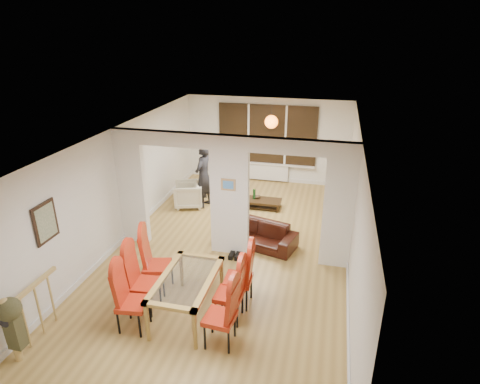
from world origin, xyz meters
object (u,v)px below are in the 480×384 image
at_px(dining_table, 187,296).
at_px(coffee_table, 262,204).
at_px(dining_chair_lb, 143,280).
at_px(bowl, 257,197).
at_px(dining_chair_rc, 238,275).
at_px(television, 329,201).
at_px(dining_chair_la, 132,299).
at_px(dining_chair_ra, 220,313).
at_px(dining_chair_lc, 157,262).
at_px(armchair, 188,194).
at_px(sofa, 255,233).
at_px(bottle, 254,194).
at_px(person, 204,176).
at_px(dining_chair_rb, 229,291).

bearing_deg(dining_table, coffee_table, 84.53).
relative_size(dining_chair_lb, bowl, 5.79).
xyz_separation_m(dining_chair_rc, television, (1.41, 4.30, -0.32)).
relative_size(dining_chair_la, dining_chair_ra, 0.99).
relative_size(dining_chair_lc, armchair, 1.59).
relative_size(dining_chair_la, sofa, 0.62).
bearing_deg(bottle, coffee_table, -5.73).
height_order(armchair, television, armchair).
distance_m(sofa, bowl, 2.08).
height_order(dining_chair_lb, dining_chair_lc, dining_chair_lc).
relative_size(dining_chair_la, dining_chair_lc, 0.95).
bearing_deg(person, dining_table, 23.86).
height_order(dining_chair_rc, television, dining_chair_rc).
relative_size(bottle, bowl, 1.47).
bearing_deg(dining_chair_la, dining_chair_ra, -7.66).
height_order(dining_chair_lc, bottle, dining_chair_lc).
distance_m(dining_chair_la, dining_chair_lb, 0.49).
xyz_separation_m(sofa, bottle, (-0.44, 1.98, 0.11)).
relative_size(television, bottle, 3.05).
xyz_separation_m(sofa, armchair, (-2.18, 1.60, 0.07)).
xyz_separation_m(dining_chair_rc, bottle, (-0.56, 4.08, -0.20)).
relative_size(sofa, bowl, 8.98).
bearing_deg(dining_chair_ra, sofa, 96.28).
relative_size(dining_chair_rb, bottle, 3.76).
bearing_deg(dining_chair_rb, dining_chair_ra, -87.30).
height_order(dining_table, coffee_table, dining_table).
bearing_deg(dining_chair_lb, dining_chair_ra, -22.56).
height_order(armchair, coffee_table, armchair).
relative_size(dining_chair_rc, coffee_table, 1.16).
relative_size(dining_chair_lc, dining_chair_ra, 1.05).
distance_m(dining_chair_la, dining_chair_rc, 1.80).
bearing_deg(dining_table, armchair, 110.11).
distance_m(television, bottle, 1.98).
xyz_separation_m(dining_chair_rb, coffee_table, (-0.28, 4.50, -0.44)).
height_order(dining_table, dining_chair_lb, dining_chair_lb).
bearing_deg(television, sofa, 160.09).
bearing_deg(dining_chair_la, armchair, 92.16).
xyz_separation_m(dining_chair_lc, television, (2.95, 4.26, -0.33)).
xyz_separation_m(dining_chair_lb, sofa, (1.41, 2.63, -0.32)).
bearing_deg(dining_chair_rc, bottle, 95.78).
height_order(person, television, person).
bearing_deg(sofa, television, 70.11).
relative_size(person, bottle, 5.91).
distance_m(dining_chair_rc, bottle, 4.13).
relative_size(sofa, armchair, 2.43).
bearing_deg(dining_chair_lc, person, 81.24).
height_order(dining_table, person, person).
relative_size(person, bowl, 8.65).
bearing_deg(dining_chair_rc, dining_chair_rb, -98.51).
xyz_separation_m(coffee_table, bowl, (-0.17, 0.09, 0.14)).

